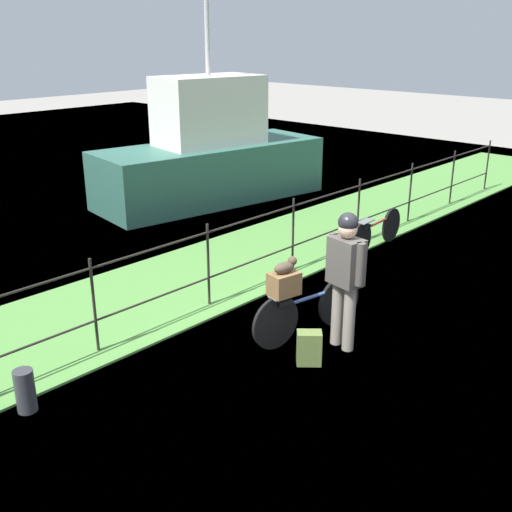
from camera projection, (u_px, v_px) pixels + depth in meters
name	position (u px, v px, depth m)	size (l,w,h in m)	color
ground_plane	(342.00, 361.00, 7.12)	(60.00, 60.00, 0.00)	gray
grass_strip	(170.00, 288.00, 9.09)	(27.00, 2.40, 0.03)	#569342
iron_fence	(208.00, 259.00, 8.31)	(18.04, 0.04, 1.19)	#28231E
bicycle_main	(307.00, 310.00, 7.57)	(1.68, 0.36, 0.67)	black
wooden_crate	(284.00, 284.00, 7.20)	(0.35, 0.24, 0.28)	brown
terrier_dog	(286.00, 266.00, 7.14)	(0.32, 0.19, 0.18)	#4C3D2D
cyclist_person	(346.00, 269.00, 7.10)	(0.33, 0.53, 1.68)	gray
backpack_on_paving	(309.00, 348.00, 6.99)	(0.28, 0.18, 0.40)	olive
mooring_bollard	(25.00, 391.00, 6.11)	(0.20, 0.20, 0.46)	#38383D
bicycle_parked	(376.00, 231.00, 10.64)	(1.69, 0.21, 0.61)	black
moored_boat_mid	(210.00, 156.00, 13.57)	(5.35, 2.59, 4.30)	#336656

